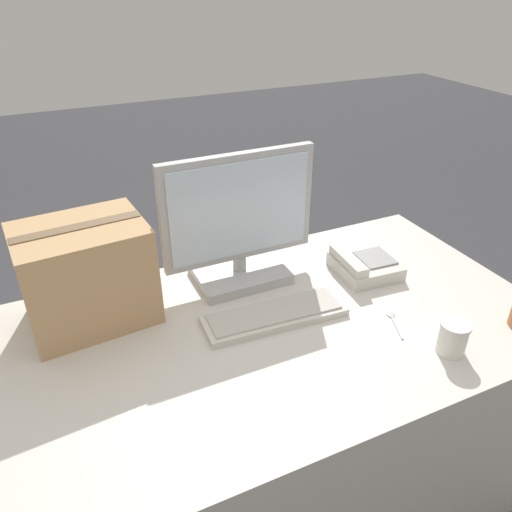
{
  "coord_description": "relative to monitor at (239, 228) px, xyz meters",
  "views": [
    {
      "loc": [
        -0.45,
        -1.02,
        1.65
      ],
      "look_at": [
        0.1,
        0.16,
        0.88
      ],
      "focal_mm": 35.0,
      "sensor_mm": 36.0,
      "label": 1
    }
  ],
  "objects": [
    {
      "name": "paper_cup_left",
      "position": [
        0.37,
        -0.58,
        -0.14
      ],
      "size": [
        0.08,
        0.08,
        0.1
      ],
      "color": "white",
      "rests_on": "office_desk"
    },
    {
      "name": "monitor",
      "position": [
        0.0,
        0.0,
        0.0
      ],
      "size": [
        0.5,
        0.22,
        0.43
      ],
      "color": "#B7B7B7",
      "rests_on": "office_desk"
    },
    {
      "name": "ground_plane",
      "position": [
        -0.1,
        -0.28,
        -0.92
      ],
      "size": [
        12.0,
        12.0,
        0.0
      ],
      "primitive_type": "plane",
      "color": "#38383D"
    },
    {
      "name": "spoon",
      "position": [
        0.32,
        -0.4,
        -0.19
      ],
      "size": [
        0.06,
        0.13,
        0.0
      ],
      "rotation": [
        0.0,
        0.0,
        1.2
      ],
      "color": "silver",
      "rests_on": "office_desk"
    },
    {
      "name": "keyboard",
      "position": [
        0.0,
        -0.25,
        -0.18
      ],
      "size": [
        0.44,
        0.17,
        0.03
      ],
      "rotation": [
        0.0,
        0.0,
        -0.06
      ],
      "color": "beige",
      "rests_on": "office_desk"
    },
    {
      "name": "cardboard_box",
      "position": [
        -0.48,
        -0.01,
        -0.04
      ],
      "size": [
        0.37,
        0.29,
        0.3
      ],
      "rotation": [
        0.0,
        0.0,
        0.09
      ],
      "color": "tan",
      "rests_on": "office_desk"
    },
    {
      "name": "office_desk",
      "position": [
        -0.1,
        -0.28,
        -0.56
      ],
      "size": [
        1.8,
        0.9,
        0.73
      ],
      "color": "beige",
      "rests_on": "ground_plane"
    },
    {
      "name": "desk_phone",
      "position": [
        0.39,
        -0.15,
        -0.16
      ],
      "size": [
        0.21,
        0.21,
        0.08
      ],
      "rotation": [
        0.0,
        0.0,
        -0.07
      ],
      "color": "beige",
      "rests_on": "office_desk"
    }
  ]
}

